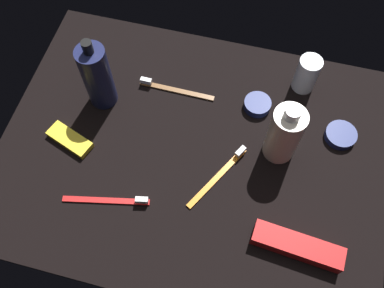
% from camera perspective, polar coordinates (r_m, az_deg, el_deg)
% --- Properties ---
extents(ground_plane, '(0.84, 0.64, 0.01)m').
position_cam_1_polar(ground_plane, '(0.93, -0.00, -1.02)').
color(ground_plane, black).
extents(lotion_bottle, '(0.06, 0.06, 0.19)m').
position_cam_1_polar(lotion_bottle, '(0.94, -12.76, 8.95)').
color(lotion_bottle, '#191E46').
rests_on(lotion_bottle, ground_plane).
extents(bodywash_bottle, '(0.07, 0.07, 0.17)m').
position_cam_1_polar(bodywash_bottle, '(0.87, 12.42, 1.36)').
color(bodywash_bottle, silver).
rests_on(bodywash_bottle, ground_plane).
extents(deodorant_stick, '(0.05, 0.05, 0.09)m').
position_cam_1_polar(deodorant_stick, '(1.00, 15.30, 9.14)').
color(deodorant_stick, silver).
rests_on(deodorant_stick, ground_plane).
extents(toothbrush_orange, '(0.10, 0.16, 0.02)m').
position_cam_1_polar(toothbrush_orange, '(0.89, 3.92, -3.97)').
color(toothbrush_orange, orange).
rests_on(toothbrush_orange, ground_plane).
extents(toothbrush_red, '(0.18, 0.05, 0.02)m').
position_cam_1_polar(toothbrush_red, '(0.88, -10.91, -7.49)').
color(toothbrush_red, red).
rests_on(toothbrush_red, ground_plane).
extents(toothbrush_brown, '(0.18, 0.01, 0.02)m').
position_cam_1_polar(toothbrush_brown, '(1.00, -2.69, 7.51)').
color(toothbrush_brown, brown).
rests_on(toothbrush_brown, ground_plane).
extents(toothpaste_box_red, '(0.18, 0.06, 0.03)m').
position_cam_1_polar(toothpaste_box_red, '(0.86, 14.11, -13.28)').
color(toothpaste_box_red, red).
rests_on(toothpaste_box_red, ground_plane).
extents(snack_bar_yellow, '(0.11, 0.07, 0.01)m').
position_cam_1_polar(snack_bar_yellow, '(0.96, -16.26, 0.59)').
color(snack_bar_yellow, yellow).
rests_on(snack_bar_yellow, ground_plane).
extents(cream_tin_left, '(0.07, 0.07, 0.02)m').
position_cam_1_polar(cream_tin_left, '(0.98, 19.53, 1.15)').
color(cream_tin_left, navy).
rests_on(cream_tin_left, ground_plane).
extents(cream_tin_right, '(0.06, 0.06, 0.02)m').
position_cam_1_polar(cream_tin_right, '(0.98, 8.86, 5.31)').
color(cream_tin_right, navy).
rests_on(cream_tin_right, ground_plane).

